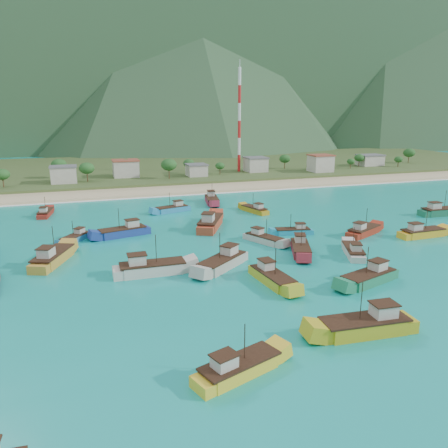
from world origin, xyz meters
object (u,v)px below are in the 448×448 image
object	(u,v)px
boat_19	(272,278)
boat_23	(369,278)
boat_27	(212,200)
boat_20	(441,212)
boat_15	(53,258)
boat_10	(151,269)
boat_30	(364,232)
boat_26	(255,210)
boat_21	(172,209)
boat_29	(366,326)
boat_13	(76,238)
radio_tower	(239,121)
boat_7	(210,223)
boat_18	(124,232)
boat_11	(45,213)
boat_28	(293,232)
boat_0	(239,369)
boat_24	(223,263)
boat_1	(264,239)
boat_31	(301,249)
boat_4	(422,233)
boat_16	(353,252)

from	to	relation	value
boat_19	boat_23	world-z (taller)	boat_23
boat_27	boat_23	bearing A→B (deg)	105.28
boat_19	boat_20	xyz separation A→B (m)	(63.13, 29.51, 0.13)
boat_15	boat_19	size ratio (longest dim) A/B	1.14
boat_10	boat_23	distance (m)	36.60
boat_30	boat_26	bearing A→B (deg)	-179.35
boat_10	boat_21	size ratio (longest dim) A/B	1.20
boat_29	boat_13	bearing A→B (deg)	36.92
radio_tower	boat_19	bearing A→B (deg)	-107.64
boat_7	boat_21	size ratio (longest dim) A/B	1.36
boat_18	boat_27	world-z (taller)	boat_18
boat_11	boat_13	size ratio (longest dim) A/B	1.14
boat_13	boat_28	distance (m)	48.38
boat_0	boat_30	distance (m)	62.22
boat_10	boat_24	world-z (taller)	boat_10
radio_tower	boat_1	xyz separation A→B (m)	(-29.79, -96.49, -22.59)
boat_0	boat_31	world-z (taller)	boat_31
boat_24	boat_29	size ratio (longest dim) A/B	0.91
boat_23	boat_4	bearing A→B (deg)	-73.16
radio_tower	boat_16	world-z (taller)	radio_tower
boat_21	boat_28	size ratio (longest dim) A/B	1.15
boat_11	boat_13	bearing A→B (deg)	-65.80
boat_7	boat_27	xyz separation A→B (m)	(8.73, 27.77, -0.26)
boat_0	boat_15	world-z (taller)	boat_15
boat_19	boat_23	size ratio (longest dim) A/B	0.95
radio_tower	boat_26	size ratio (longest dim) A/B	4.35
boat_16	boat_29	size ratio (longest dim) A/B	0.79
boat_16	boat_15	bearing A→B (deg)	-170.46
boat_0	boat_21	xyz separation A→B (m)	(9.20, 78.78, -0.04)
boat_19	boat_31	xyz separation A→B (m)	(11.78, 12.44, -0.02)
boat_21	boat_30	world-z (taller)	boat_30
boat_7	boat_29	xyz separation A→B (m)	(4.08, -55.53, -0.13)
radio_tower	boat_16	distance (m)	113.43
boat_15	boat_24	bearing A→B (deg)	-0.38
boat_21	boat_24	distance (m)	46.90
boat_18	boat_20	xyz separation A→B (m)	(83.48, -6.34, 0.06)
boat_1	boat_7	bearing A→B (deg)	-88.78
boat_20	boat_31	world-z (taller)	boat_20
boat_15	boat_30	bearing A→B (deg)	20.63
boat_23	boat_31	xyz separation A→B (m)	(-3.30, 17.48, -0.06)
boat_23	boat_13	bearing A→B (deg)	30.97
boat_19	boat_27	bearing A→B (deg)	-103.86
boat_24	boat_30	xyz separation A→B (m)	(37.10, 10.28, -0.13)
boat_19	boat_21	distance (m)	56.46
boat_10	boat_27	distance (m)	60.50
boat_26	boat_28	bearing A→B (deg)	-105.85
boat_15	boat_31	xyz separation A→B (m)	(46.40, -9.05, -0.16)
radio_tower	boat_13	world-z (taller)	radio_tower
boat_0	boat_31	size ratio (longest dim) A/B	0.97
boat_7	boat_31	world-z (taller)	boat_7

